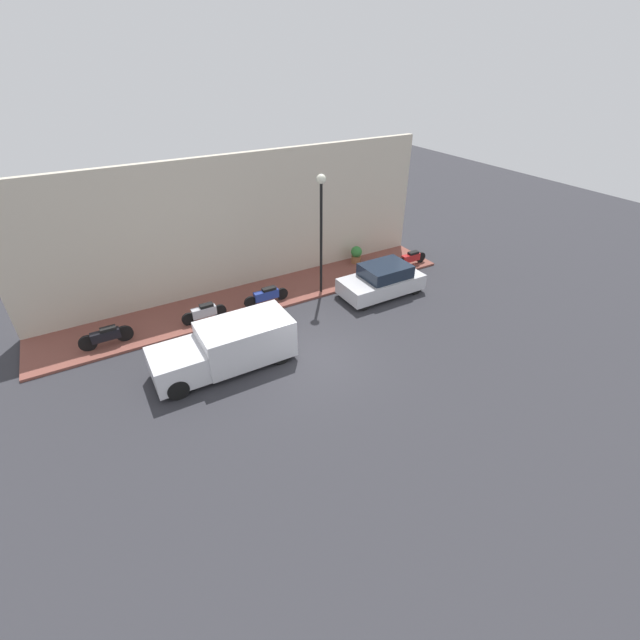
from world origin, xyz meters
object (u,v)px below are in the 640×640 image
object	(u,v)px
motorcycle_black	(106,336)
scooter_silver	(204,312)
delivery_van	(226,347)
motorcycle_blue	(267,295)
streetlamp	(321,213)
potted_plant	(356,254)
motorcycle_red	(411,258)
parked_car	(382,280)

from	to	relation	value
motorcycle_black	scooter_silver	xyz separation A→B (m)	(-0.13, -3.73, -0.02)
delivery_van	motorcycle_black	size ratio (longest dim) A/B	2.54
motorcycle_blue	streetlamp	xyz separation A→B (m)	(-0.23, -2.63, 3.29)
scooter_silver	potted_plant	size ratio (longest dim) A/B	2.08
motorcycle_black	streetlamp	xyz separation A→B (m)	(-0.34, -9.15, 3.28)
scooter_silver	delivery_van	bearing A→B (deg)	176.89
streetlamp	motorcycle_blue	bearing A→B (deg)	85.08
delivery_van	scooter_silver	distance (m)	3.24
motorcycle_red	streetlamp	size ratio (longest dim) A/B	0.37
delivery_van	motorcycle_red	world-z (taller)	delivery_van
motorcycle_black	motorcycle_blue	distance (m)	6.52
motorcycle_black	streetlamp	bearing A→B (deg)	-92.13
streetlamp	potted_plant	bearing A→B (deg)	-60.46
parked_car	delivery_van	world-z (taller)	delivery_van
parked_car	motorcycle_blue	xyz separation A→B (m)	(1.66, 5.03, -0.17)
motorcycle_red	streetlamp	distance (m)	6.38
motorcycle_black	streetlamp	size ratio (longest dim) A/B	0.36
potted_plant	motorcycle_red	bearing A→B (deg)	-126.09
motorcycle_blue	streetlamp	world-z (taller)	streetlamp
scooter_silver	streetlamp	distance (m)	6.35
streetlamp	motorcycle_red	bearing A→B (deg)	-88.55
delivery_van	motorcycle_red	distance (m)	11.49
motorcycle_black	potted_plant	xyz separation A→B (m)	(1.46, -12.32, 0.04)
motorcycle_blue	delivery_van	bearing A→B (deg)	137.45
scooter_silver	motorcycle_blue	world-z (taller)	motorcycle_blue
delivery_van	streetlamp	size ratio (longest dim) A/B	0.92
scooter_silver	potted_plant	distance (m)	8.74
parked_car	motorcycle_black	size ratio (longest dim) A/B	1.98
motorcycle_black	motorcycle_red	distance (m)	14.60
motorcycle_red	streetlamp	bearing A→B (deg)	91.45
parked_car	potted_plant	size ratio (longest dim) A/B	4.26
motorcycle_black	motorcycle_blue	world-z (taller)	motorcycle_black
parked_car	scooter_silver	bearing A→B (deg)	78.07
potted_plant	delivery_van	bearing A→B (deg)	118.69
motorcycle_black	motorcycle_blue	bearing A→B (deg)	-91.00
delivery_van	streetlamp	world-z (taller)	streetlamp
motorcycle_red	scooter_silver	distance (m)	10.87
scooter_silver	potted_plant	xyz separation A→B (m)	(1.58, -8.60, 0.06)
parked_car	motorcycle_blue	size ratio (longest dim) A/B	1.85
delivery_van	motorcycle_black	bearing A→B (deg)	46.75
delivery_van	scooter_silver	xyz separation A→B (m)	(3.22, -0.17, -0.33)
motorcycle_red	parked_car	bearing A→B (deg)	117.26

